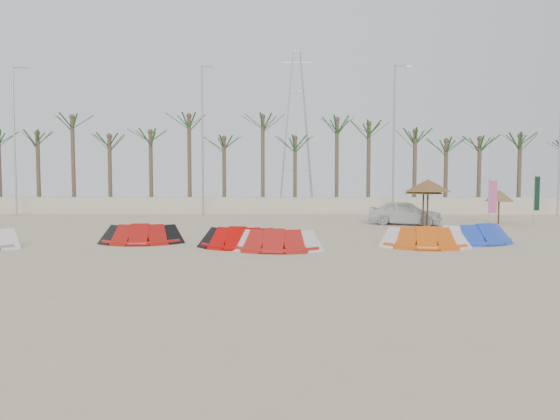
{
  "coord_description": "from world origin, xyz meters",
  "views": [
    {
      "loc": [
        0.48,
        -16.74,
        2.71
      ],
      "look_at": [
        0.0,
        6.0,
        1.3
      ],
      "focal_mm": 32.0,
      "sensor_mm": 36.0,
      "label": 1
    }
  ],
  "objects_px": {
    "parasol_mid": "(424,188)",
    "parasol_left": "(428,186)",
    "kite_red_left": "(143,233)",
    "car": "(405,213)",
    "kite_red_mid": "(240,237)",
    "parasol_right": "(499,196)",
    "kite_red_right": "(276,239)",
    "kite_orange": "(423,236)",
    "kite_blue": "(476,233)"
  },
  "relations": [
    {
      "from": "kite_red_mid",
      "to": "parasol_right",
      "type": "bearing_deg",
      "value": 36.0
    },
    {
      "from": "kite_red_left",
      "to": "kite_red_right",
      "type": "xyz_separation_m",
      "value": [
        5.7,
        -1.98,
        0.0
      ]
    },
    {
      "from": "kite_red_left",
      "to": "car",
      "type": "height_order",
      "value": "car"
    },
    {
      "from": "kite_red_mid",
      "to": "parasol_right",
      "type": "relative_size",
      "value": 1.61
    },
    {
      "from": "kite_red_right",
      "to": "parasol_right",
      "type": "relative_size",
      "value": 1.69
    },
    {
      "from": "parasol_right",
      "to": "car",
      "type": "xyz_separation_m",
      "value": [
        -5.82,
        -0.73,
        -1.0
      ]
    },
    {
      "from": "parasol_mid",
      "to": "parasol_left",
      "type": "bearing_deg",
      "value": 5.37
    },
    {
      "from": "parasol_right",
      "to": "car",
      "type": "bearing_deg",
      "value": -172.81
    },
    {
      "from": "kite_red_left",
      "to": "car",
      "type": "xyz_separation_m",
      "value": [
        13.06,
        8.67,
        0.3
      ]
    },
    {
      "from": "kite_red_left",
      "to": "parasol_left",
      "type": "relative_size",
      "value": 1.28
    },
    {
      "from": "kite_red_right",
      "to": "car",
      "type": "height_order",
      "value": "car"
    },
    {
      "from": "kite_red_mid",
      "to": "car",
      "type": "height_order",
      "value": "car"
    },
    {
      "from": "kite_red_left",
      "to": "kite_red_mid",
      "type": "distance_m",
      "value": 4.41
    },
    {
      "from": "kite_orange",
      "to": "kite_red_mid",
      "type": "bearing_deg",
      "value": -178.32
    },
    {
      "from": "kite_red_mid",
      "to": "kite_red_left",
      "type": "bearing_deg",
      "value": 163.68
    },
    {
      "from": "kite_red_mid",
      "to": "kite_blue",
      "type": "height_order",
      "value": "same"
    },
    {
      "from": "kite_red_left",
      "to": "kite_red_right",
      "type": "relative_size",
      "value": 0.99
    },
    {
      "from": "kite_orange",
      "to": "car",
      "type": "height_order",
      "value": "car"
    },
    {
      "from": "parasol_mid",
      "to": "car",
      "type": "height_order",
      "value": "parasol_mid"
    },
    {
      "from": "kite_red_mid",
      "to": "parasol_mid",
      "type": "bearing_deg",
      "value": 41.78
    },
    {
      "from": "car",
      "to": "parasol_left",
      "type": "bearing_deg",
      "value": -123.0
    },
    {
      "from": "parasol_left",
      "to": "parasol_mid",
      "type": "distance_m",
      "value": 0.28
    },
    {
      "from": "kite_red_mid",
      "to": "parasol_mid",
      "type": "xyz_separation_m",
      "value": [
        9.54,
        8.52,
        1.81
      ]
    },
    {
      "from": "kite_red_left",
      "to": "kite_red_mid",
      "type": "height_order",
      "value": "same"
    },
    {
      "from": "parasol_left",
      "to": "car",
      "type": "distance_m",
      "value": 2.33
    },
    {
      "from": "kite_blue",
      "to": "parasol_right",
      "type": "distance_m",
      "value": 10.24
    },
    {
      "from": "kite_red_left",
      "to": "kite_red_mid",
      "type": "xyz_separation_m",
      "value": [
        4.23,
        -1.24,
        -0.0
      ]
    },
    {
      "from": "kite_red_mid",
      "to": "parasol_right",
      "type": "height_order",
      "value": "parasol_right"
    },
    {
      "from": "car",
      "to": "kite_red_mid",
      "type": "bearing_deg",
      "value": 160.25
    },
    {
      "from": "parasol_mid",
      "to": "kite_red_mid",
      "type": "bearing_deg",
      "value": -138.22
    },
    {
      "from": "kite_blue",
      "to": "parasol_left",
      "type": "relative_size",
      "value": 1.46
    },
    {
      "from": "kite_red_right",
      "to": "car",
      "type": "distance_m",
      "value": 12.95
    },
    {
      "from": "kite_orange",
      "to": "kite_red_left",
      "type": "bearing_deg",
      "value": 174.94
    },
    {
      "from": "parasol_right",
      "to": "kite_blue",
      "type": "bearing_deg",
      "value": -117.34
    },
    {
      "from": "parasol_mid",
      "to": "car",
      "type": "xyz_separation_m",
      "value": [
        -0.71,
        1.39,
        -1.51
      ]
    },
    {
      "from": "kite_red_left",
      "to": "kite_red_right",
      "type": "distance_m",
      "value": 6.04
    },
    {
      "from": "kite_red_left",
      "to": "parasol_left",
      "type": "height_order",
      "value": "parasol_left"
    },
    {
      "from": "kite_red_left",
      "to": "kite_blue",
      "type": "bearing_deg",
      "value": 1.55
    },
    {
      "from": "kite_orange",
      "to": "kite_blue",
      "type": "relative_size",
      "value": 0.88
    },
    {
      "from": "kite_orange",
      "to": "parasol_mid",
      "type": "xyz_separation_m",
      "value": [
        2.21,
        8.31,
        1.81
      ]
    },
    {
      "from": "parasol_mid",
      "to": "kite_red_left",
      "type": "bearing_deg",
      "value": -152.13
    },
    {
      "from": "parasol_left",
      "to": "parasol_right",
      "type": "bearing_deg",
      "value": 23.35
    },
    {
      "from": "parasol_mid",
      "to": "parasol_right",
      "type": "relative_size",
      "value": 1.25
    },
    {
      "from": "car",
      "to": "kite_red_right",
      "type": "bearing_deg",
      "value": 167.31
    },
    {
      "from": "kite_red_left",
      "to": "kite_orange",
      "type": "relative_size",
      "value": 0.99
    },
    {
      "from": "kite_orange",
      "to": "parasol_left",
      "type": "xyz_separation_m",
      "value": [
        2.46,
        8.33,
        1.93
      ]
    },
    {
      "from": "kite_red_left",
      "to": "parasol_mid",
      "type": "relative_size",
      "value": 1.33
    },
    {
      "from": "kite_red_left",
      "to": "parasol_right",
      "type": "distance_m",
      "value": 21.14
    },
    {
      "from": "car",
      "to": "kite_orange",
      "type": "bearing_deg",
      "value": -166.84
    },
    {
      "from": "kite_blue",
      "to": "parasol_left",
      "type": "xyz_separation_m",
      "value": [
        -0.2,
        6.92,
        1.93
      ]
    }
  ]
}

